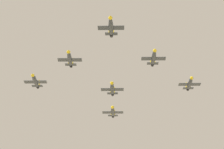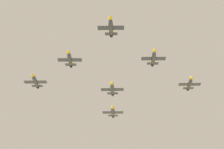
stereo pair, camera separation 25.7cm
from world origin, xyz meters
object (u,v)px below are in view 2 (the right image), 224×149
Objects in this scene: jet_left_outer at (190,83)px; jet_slot_rear at (112,89)px; jet_trailing at (113,112)px; jet_left_wingman at (154,58)px; jet_lead at (111,27)px; jet_right_wingman at (70,59)px; jet_right_outer at (35,81)px.

jet_slot_rear is (7.01, 32.22, -2.17)m from jet_left_outer.
jet_left_wingman is at bearing 23.23° from jet_trailing.
jet_left_outer is (30.90, -40.47, -7.04)m from jet_lead.
jet_lead is 51.40m from jet_left_outer.
jet_lead reaches higher than jet_left_wingman.
jet_right_wingman is 0.99× the size of jet_right_outer.
jet_left_outer is 0.97× the size of jet_slot_rear.
jet_right_wingman reaches higher than jet_left_outer.
jet_trailing is (25.97, 28.10, -6.11)m from jet_left_outer.
jet_left_wingman is 43.23m from jet_trailing.
jet_lead is at bearing 40.48° from jet_right_outer.
jet_trailing is (34.40, -24.36, -9.22)m from jet_right_wingman.
jet_right_wingman is 43.15m from jet_trailing.
jet_right_outer is (29.47, 44.21, -2.01)m from jet_left_wingman.
jet_right_wingman is (7.01, 32.22, -0.35)m from jet_left_wingman.
jet_left_wingman reaches higher than jet_right_wingman.
jet_left_wingman is 25.69m from jet_left_outer.
jet_left_wingman reaches higher than jet_trailing.
jet_lead is at bearing 0.20° from jet_trailing.
jet_trailing is at bearing 120.58° from jet_right_outer.
jet_right_outer reaches higher than jet_left_outer.
jet_trailing is (41.41, 7.86, -9.57)m from jet_left_wingman.
jet_left_outer reaches higher than jet_slot_rear.
jet_slot_rear is at bearing -179.32° from jet_lead.
jet_left_outer is at bearing 140.31° from jet_lead.
jet_right_wingman is (22.46, 11.99, -3.93)m from jet_lead.
jet_left_wingman reaches higher than jet_left_outer.
jet_slot_rear is (22.46, 11.99, -5.63)m from jet_left_wingman.
jet_left_wingman is at bearing -39.93° from jet_left_outer.
jet_right_outer is 39.00m from jet_trailing.
jet_lead is 1.02× the size of jet_left_outer.
jet_lead reaches higher than jet_right_wingman.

